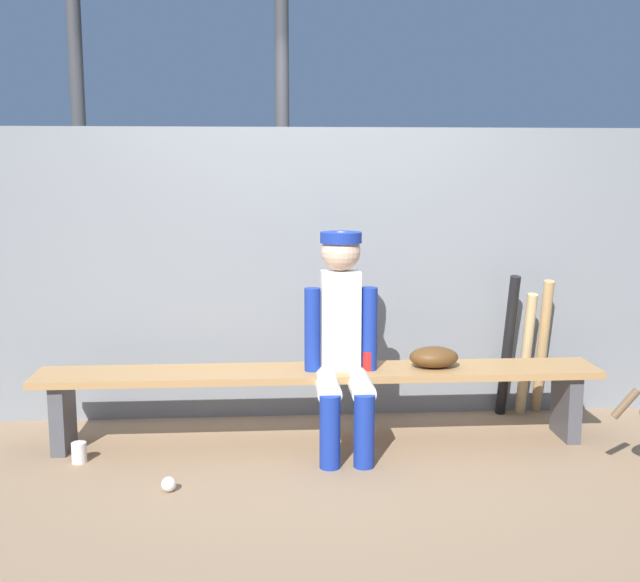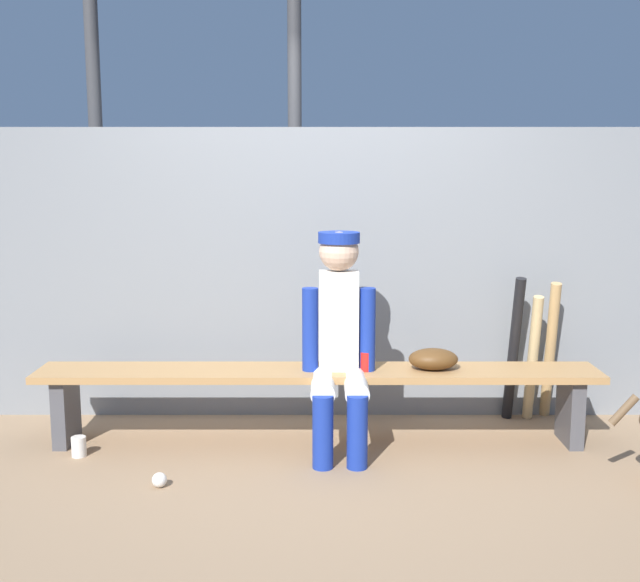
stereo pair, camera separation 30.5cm
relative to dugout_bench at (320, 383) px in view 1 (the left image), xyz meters
name	(u,v)px [view 1 (the left image)]	position (x,y,z in m)	size (l,w,h in m)	color
ground_plane	(320,442)	(0.00, 0.00, -0.35)	(30.00, 30.00, 0.00)	#937556
chainlink_fence	(314,275)	(0.00, 0.52, 0.55)	(5.40, 0.03, 1.80)	gray
dugout_bench	(320,383)	(0.00, 0.00, 0.00)	(3.18, 0.36, 0.43)	#AD7F4C
player_seated	(342,335)	(0.12, -0.10, 0.30)	(0.41, 0.55, 1.21)	silver
baseball_glove	(434,357)	(0.65, 0.00, 0.14)	(0.28, 0.20, 0.12)	#593819
bat_aluminum_black	(508,347)	(1.20, 0.37, 0.11)	(0.06, 0.06, 0.92)	black
bat_wood_natural	(526,355)	(1.32, 0.37, 0.05)	(0.06, 0.06, 0.81)	tan
bat_wood_tan	(542,347)	(1.44, 0.41, 0.09)	(0.06, 0.06, 0.89)	tan
baseball	(169,484)	(-0.78, -0.63, -0.31)	(0.07, 0.07, 0.07)	white
cup_on_ground	(79,452)	(-1.31, -0.21, -0.30)	(0.08, 0.08, 0.11)	silver
cup_on_bench	(369,360)	(0.27, -0.03, 0.14)	(0.08, 0.08, 0.11)	red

